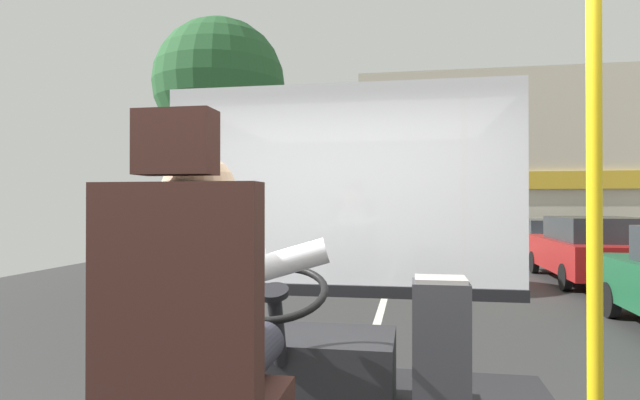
# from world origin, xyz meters

# --- Properties ---
(ground) EXTENTS (18.00, 44.00, 0.06)m
(ground) POSITION_xyz_m (0.00, 8.80, -0.02)
(ground) COLOR #2F2F2F
(driver_seat) EXTENTS (0.48, 0.48, 1.37)m
(driver_seat) POSITION_xyz_m (-0.14, -0.52, 1.21)
(driver_seat) COLOR black
(driver_seat) RESTS_ON bus_floor
(bus_driver) EXTENTS (0.74, 0.57, 0.75)m
(bus_driver) POSITION_xyz_m (-0.14, -0.40, 1.40)
(bus_driver) COLOR #282833
(bus_driver) RESTS_ON driver_seat
(steering_console) EXTENTS (1.10, 0.95, 0.80)m
(steering_console) POSITION_xyz_m (-0.14, 0.81, 0.84)
(steering_console) COLOR black
(steering_console) RESTS_ON bus_floor
(handrail_pole) EXTENTS (0.04, 0.04, 2.21)m
(handrail_pole) POSITION_xyz_m (1.03, -0.33, 1.72)
(handrail_pole) COLOR gold
(handrail_pole) RESTS_ON bus_floor
(fare_box) EXTENTS (0.27, 0.24, 0.76)m
(fare_box) POSITION_xyz_m (0.63, 0.57, 0.99)
(fare_box) COLOR #333338
(fare_box) RESTS_ON bus_floor
(windshield_panel) EXTENTS (2.50, 0.08, 1.48)m
(windshield_panel) POSITION_xyz_m (0.00, 1.62, 1.66)
(windshield_panel) COLOR silver
(street_tree) EXTENTS (2.70, 2.70, 5.56)m
(street_tree) POSITION_xyz_m (-3.43, 8.34, 4.16)
(street_tree) COLOR #4C3828
(street_tree) RESTS_ON ground
(shop_building) EXTENTS (11.10, 5.19, 6.44)m
(shop_building) POSITION_xyz_m (4.14, 19.41, 3.22)
(shop_building) COLOR #BCB29E
(shop_building) RESTS_ON ground
(parked_car_red) EXTENTS (2.01, 4.36, 1.44)m
(parked_car_red) POSITION_xyz_m (4.41, 10.38, 0.74)
(parked_car_red) COLOR maroon
(parked_car_red) RESTS_ON ground
(parked_car_white) EXTENTS (1.76, 4.29, 1.24)m
(parked_car_white) POSITION_xyz_m (4.62, 15.55, 0.64)
(parked_car_white) COLOR silver
(parked_car_white) RESTS_ON ground
(parked_car_silver) EXTENTS (1.95, 4.44, 1.33)m
(parked_car_silver) POSITION_xyz_m (4.22, 21.38, 0.68)
(parked_car_silver) COLOR silver
(parked_car_silver) RESTS_ON ground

